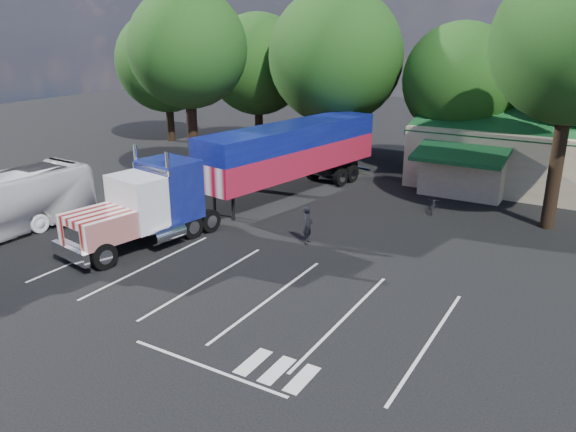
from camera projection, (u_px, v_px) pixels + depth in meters
The scene contains 11 objects.
ground at pixel (280, 237), 28.58m from camera, with size 120.00×120.00×0.00m, color black.
tree_row_a at pixel (166, 62), 50.33m from camera, with size 9.00×9.00×11.68m.
tree_row_b at pixel (258, 64), 47.05m from camera, with size 8.40×8.40×11.35m.
tree_row_c at pixel (336, 57), 41.60m from camera, with size 10.00×10.00×13.05m.
tree_row_d at pixel (461, 81), 38.78m from camera, with size 8.00×8.00×10.60m.
tree_near_left at pixel (188, 49), 35.69m from camera, with size 7.60×7.60×12.65m.
tree_near_right at pixel (576, 42), 26.91m from camera, with size 8.00×8.00×13.50m.
semi_truck at pixel (259, 162), 32.80m from camera, with size 6.57×22.53×4.69m.
woman at pixel (308, 225), 27.50m from camera, with size 0.70×0.46×1.91m, color black.
bicycle at pixel (434, 205), 32.30m from camera, with size 0.59×1.68×0.88m, color black.
silver_sedan at pixel (523, 186), 35.24m from camera, with size 1.43×4.11×1.35m, color #9B9EA2.
Camera 1 is at (13.96, -22.77, 10.22)m, focal length 35.00 mm.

